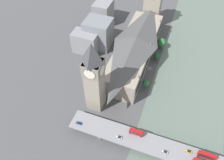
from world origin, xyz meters
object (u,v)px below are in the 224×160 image
(victoria_tower, at_px, (153,5))
(road_bridge, at_px, (177,153))
(parliament_hall, at_px, (135,48))
(car_northbound_lead, at_px, (189,151))
(double_decker_bus_lead, at_px, (136,132))
(car_southbound_tail, at_px, (79,123))
(car_southbound_mid, at_px, (165,152))
(double_decker_bus_mid, at_px, (207,156))
(car_southbound_lead, at_px, (119,137))
(clock_tower, at_px, (94,76))

(victoria_tower, relative_size, road_bridge, 0.32)
(road_bridge, bearing_deg, parliament_hall, -57.37)
(car_northbound_lead, bearing_deg, parliament_hall, -53.26)
(car_northbound_lead, bearing_deg, double_decker_bus_lead, -0.78)
(car_southbound_tail, bearing_deg, car_northbound_lead, -175.73)
(parliament_hall, distance_m, car_southbound_mid, 101.03)
(parliament_hall, xyz_separation_m, double_decker_bus_mid, (-73.20, 82.99, -4.10))
(car_southbound_mid, height_order, car_southbound_tail, car_southbound_mid)
(car_southbound_tail, bearing_deg, road_bridge, -177.76)
(road_bridge, height_order, car_southbound_mid, car_southbound_mid)
(victoria_tower, xyz_separation_m, car_southbound_lead, (-14.66, 156.91, -16.08))
(victoria_tower, distance_m, double_decker_bus_lead, 152.66)
(parliament_hall, relative_size, double_decker_bus_mid, 9.47)
(double_decker_bus_mid, distance_m, car_southbound_lead, 59.00)
(parliament_hall, bearing_deg, double_decker_bus_mid, 131.41)
(double_decker_bus_lead, height_order, car_southbound_tail, double_decker_bus_lead)
(double_decker_bus_mid, xyz_separation_m, car_southbound_lead, (58.59, 6.67, -1.96))
(double_decker_bus_mid, height_order, car_southbound_mid, double_decker_bus_mid)
(double_decker_bus_lead, height_order, car_southbound_mid, double_decker_bus_lead)
(road_bridge, bearing_deg, car_southbound_lead, 4.74)
(double_decker_bus_mid, relative_size, car_northbound_lead, 2.59)
(clock_tower, distance_m, double_decker_bus_lead, 49.76)
(double_decker_bus_lead, xyz_separation_m, car_southbound_mid, (-22.20, 6.48, -1.91))
(victoria_tower, relative_size, double_decker_bus_lead, 5.01)
(road_bridge, height_order, car_southbound_tail, car_southbound_tail)
(double_decker_bus_mid, relative_size, car_southbound_mid, 2.76)
(victoria_tower, distance_m, car_southbound_mid, 164.16)
(victoria_tower, distance_m, double_decker_bus_mid, 167.74)
(victoria_tower, bearing_deg, car_southbound_lead, 95.34)
(victoria_tower, distance_m, car_southbound_lead, 158.41)
(clock_tower, xyz_separation_m, road_bridge, (-69.06, 21.87, -29.18))
(car_northbound_lead, bearing_deg, double_decker_bus_mid, -178.89)
(double_decker_bus_mid, bearing_deg, road_bridge, 10.44)
(parliament_hall, xyz_separation_m, car_southbound_tail, (17.14, 89.12, -6.09))
(clock_tower, height_order, road_bridge, clock_tower)
(road_bridge, xyz_separation_m, double_decker_bus_lead, (30.36, -3.60, 3.80))
(car_southbound_lead, bearing_deg, double_decker_bus_lead, -145.91)
(parliament_hall, relative_size, victoria_tower, 2.16)
(road_bridge, bearing_deg, car_southbound_tail, 2.24)
(parliament_hall, xyz_separation_m, car_southbound_lead, (-14.61, 89.66, -6.06))
(double_decker_bus_lead, bearing_deg, car_southbound_mid, 163.72)
(car_southbound_tail, bearing_deg, car_southbound_lead, 179.03)
(clock_tower, bearing_deg, victoria_tower, -95.96)
(victoria_tower, xyz_separation_m, car_southbound_mid, (-47.14, 156.43, -16.04))
(clock_tower, relative_size, double_decker_bus_mid, 5.62)
(parliament_hall, xyz_separation_m, car_northbound_lead, (-62.11, 83.20, -6.09))
(road_bridge, distance_m, double_decker_bus_mid, 18.64)
(clock_tower, relative_size, car_southbound_tail, 14.66)
(car_southbound_lead, xyz_separation_m, car_southbound_mid, (-32.49, -0.48, 0.03))
(road_bridge, relative_size, double_decker_bus_mid, 13.71)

